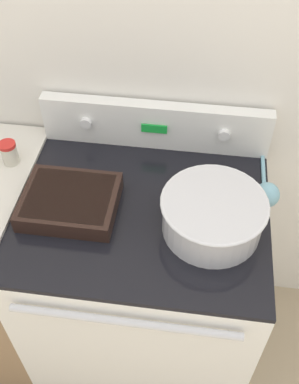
% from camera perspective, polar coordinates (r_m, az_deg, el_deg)
% --- Properties ---
extents(kitchen_wall, '(8.00, 0.05, 2.50)m').
position_cam_1_polar(kitchen_wall, '(1.51, 1.13, 17.34)').
color(kitchen_wall, silver).
rests_on(kitchen_wall, ground_plane).
extents(stove_range, '(0.81, 0.71, 0.91)m').
position_cam_1_polar(stove_range, '(1.81, -0.72, -11.53)').
color(stove_range, white).
rests_on(stove_range, ground_plane).
extents(control_panel, '(0.81, 0.07, 0.18)m').
position_cam_1_polar(control_panel, '(1.60, 0.74, 8.49)').
color(control_panel, white).
rests_on(control_panel, stove_range).
extents(mixing_bowl, '(0.32, 0.32, 0.12)m').
position_cam_1_polar(mixing_bowl, '(1.35, 8.07, -2.72)').
color(mixing_bowl, silver).
rests_on(mixing_bowl, stove_range).
extents(casserole_dish, '(0.30, 0.24, 0.06)m').
position_cam_1_polar(casserole_dish, '(1.44, -10.06, -1.09)').
color(casserole_dish, black).
rests_on(casserole_dish, stove_range).
extents(ladle, '(0.08, 0.34, 0.08)m').
position_cam_1_polar(ladle, '(1.48, 14.64, -0.02)').
color(ladle, '#7AB2C6').
rests_on(ladle, stove_range).
extents(spice_jar_red_cap, '(0.06, 0.06, 0.08)m').
position_cam_1_polar(spice_jar_red_cap, '(1.62, -17.38, 4.77)').
color(spice_jar_red_cap, beige).
rests_on(spice_jar_red_cap, side_counter).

